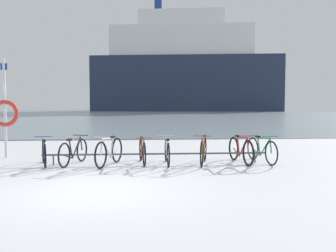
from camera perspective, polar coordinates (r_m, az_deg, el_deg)
The scene contains 12 objects.
ground at distance 60.75m, azimuth -4.87°, elevation 1.88°, with size 80.00×132.00×0.08m.
bike_rack at distance 9.98m, azimuth -1.87°, elevation -4.49°, with size 6.21×0.09×0.31m.
bicycle_0 at distance 10.31m, azimuth -19.06°, elevation -4.02°, with size 0.61×1.54×0.76m.
bicycle_1 at distance 10.22m, azimuth -14.74°, elevation -3.96°, with size 0.59×1.70×0.78m.
bicycle_2 at distance 9.85m, azimuth -9.30°, elevation -4.06°, with size 0.67×1.68×0.82m.
bicycle_3 at distance 10.06m, azimuth -4.08°, elevation -3.99°, with size 0.46×1.63×0.77m.
bicycle_4 at distance 9.87m, azimuth -0.15°, elevation -4.09°, with size 0.46×1.65×0.78m.
bicycle_5 at distance 9.95m, azimuth 5.65°, elevation -3.92°, with size 0.58×1.73×0.83m.
bicycle_6 at distance 10.32m, azimuth 11.44°, elevation -3.76°, with size 0.46×1.72×0.82m.
bicycle_7 at distance 10.56m, azimuth 14.63°, elevation -3.68°, with size 0.48×1.72×0.79m.
rescue_post at distance 12.15m, azimuth -24.43°, elevation 2.12°, with size 0.83×0.13×3.05m.
ferry_ship at distance 87.49m, azimuth 2.64°, elevation 8.85°, with size 45.33×17.02×29.30m.
Camera 1 is at (0.96, -6.82, 1.66)m, focal length 38.44 mm.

